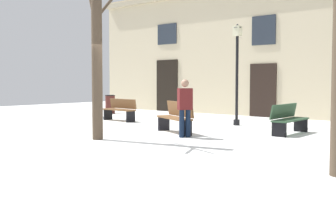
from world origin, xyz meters
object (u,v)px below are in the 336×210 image
at_px(bench_facing_shops, 120,110).
at_px(streetlamp, 237,63).
at_px(litter_bin, 110,104).
at_px(person_near_bench, 185,106).
at_px(bench_back_to_back_left, 288,119).
at_px(tree_foreground, 97,35).
at_px(bench_near_center_tree, 176,117).

bearing_deg(bench_facing_shops, streetlamp, 24.64).
xyz_separation_m(litter_bin, person_near_bench, (7.89, -4.36, 0.43)).
xyz_separation_m(streetlamp, bench_back_to_back_left, (2.41, -1.13, -1.73)).
bearing_deg(person_near_bench, tree_foreground, 172.92).
xyz_separation_m(bench_facing_shops, bench_near_center_tree, (4.08, -1.59, 0.04)).
relative_size(tree_foreground, bench_facing_shops, 3.32).
bearing_deg(tree_foreground, bench_near_center_tree, 72.06).
relative_size(tree_foreground, bench_back_to_back_left, 3.11).
xyz_separation_m(bench_back_to_back_left, bench_facing_shops, (-6.71, -0.39, -0.00)).
relative_size(litter_bin, person_near_bench, 0.56).
bearing_deg(bench_back_to_back_left, person_near_bench, 143.11).
bearing_deg(bench_near_center_tree, litter_bin, 177.66).
distance_m(bench_back_to_back_left, person_near_bench, 3.17).
bearing_deg(streetlamp, person_near_bench, -81.54).
distance_m(streetlamp, litter_bin, 7.58).
height_order(tree_foreground, streetlamp, tree_foreground).
relative_size(streetlamp, litter_bin, 3.97).
distance_m(litter_bin, bench_back_to_back_left, 9.92).
relative_size(streetlamp, bench_back_to_back_left, 2.06).
bearing_deg(bench_back_to_back_left, tree_foreground, 141.40).
bearing_deg(person_near_bench, bench_facing_shops, 99.42).
distance_m(streetlamp, bench_facing_shops, 4.88).
distance_m(streetlamp, bench_near_center_tree, 3.54).
bearing_deg(person_near_bench, bench_near_center_tree, 87.45).
height_order(tree_foreground, bench_back_to_back_left, tree_foreground).
bearing_deg(person_near_bench, streetlamp, 41.70).
xyz_separation_m(bench_near_center_tree, person_near_bench, (0.77, -0.55, 0.39)).
bearing_deg(bench_near_center_tree, tree_foreground, -82.11).
bearing_deg(streetlamp, bench_back_to_back_left, -25.05).
relative_size(bench_back_to_back_left, bench_facing_shops, 1.07).
bearing_deg(litter_bin, person_near_bench, -28.96).
bearing_deg(tree_foreground, bench_facing_shops, 130.07).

